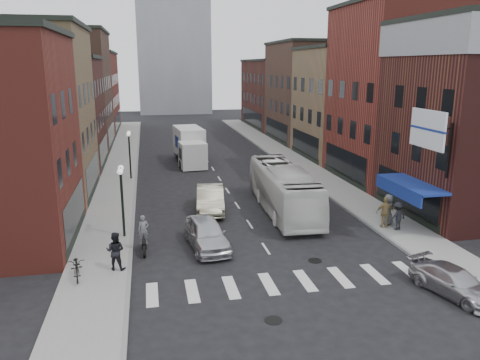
# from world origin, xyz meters

# --- Properties ---
(ground) EXTENTS (160.00, 160.00, 0.00)m
(ground) POSITION_xyz_m (0.00, 0.00, 0.00)
(ground) COLOR black
(ground) RESTS_ON ground
(sidewalk_left) EXTENTS (3.00, 74.00, 0.15)m
(sidewalk_left) POSITION_xyz_m (-8.50, 22.00, 0.07)
(sidewalk_left) COLOR gray
(sidewalk_left) RESTS_ON ground
(sidewalk_right) EXTENTS (3.00, 74.00, 0.15)m
(sidewalk_right) POSITION_xyz_m (8.50, 22.00, 0.07)
(sidewalk_right) COLOR gray
(sidewalk_right) RESTS_ON ground
(curb_left) EXTENTS (0.20, 74.00, 0.16)m
(curb_left) POSITION_xyz_m (-7.00, 22.00, 0.00)
(curb_left) COLOR gray
(curb_left) RESTS_ON ground
(curb_right) EXTENTS (0.20, 74.00, 0.16)m
(curb_right) POSITION_xyz_m (7.00, 22.00, 0.00)
(curb_right) COLOR gray
(curb_right) RESTS_ON ground
(crosswalk_stripes) EXTENTS (12.00, 2.20, 0.01)m
(crosswalk_stripes) POSITION_xyz_m (0.00, -3.00, 0.00)
(crosswalk_stripes) COLOR silver
(crosswalk_stripes) RESTS_ON ground
(bldg_left_mid_a) EXTENTS (10.30, 10.20, 12.30)m
(bldg_left_mid_a) POSITION_xyz_m (-14.99, 14.00, 6.15)
(bldg_left_mid_a) COLOR #8D744D
(bldg_left_mid_a) RESTS_ON ground
(bldg_left_mid_b) EXTENTS (10.30, 10.20, 10.30)m
(bldg_left_mid_b) POSITION_xyz_m (-14.99, 24.00, 5.15)
(bldg_left_mid_b) COLOR #411917
(bldg_left_mid_b) RESTS_ON ground
(bldg_left_far_a) EXTENTS (10.30, 12.20, 13.30)m
(bldg_left_far_a) POSITION_xyz_m (-14.99, 35.00, 6.65)
(bldg_left_far_a) COLOR #503428
(bldg_left_far_a) RESTS_ON ground
(bldg_left_far_b) EXTENTS (10.30, 16.20, 11.30)m
(bldg_left_far_b) POSITION_xyz_m (-14.99, 49.00, 5.65)
(bldg_left_far_b) COLOR maroon
(bldg_left_far_b) RESTS_ON ground
(bldg_right_mid_a) EXTENTS (10.30, 10.20, 14.30)m
(bldg_right_mid_a) POSITION_xyz_m (15.00, 14.00, 7.15)
(bldg_right_mid_a) COLOR maroon
(bldg_right_mid_a) RESTS_ON ground
(bldg_right_mid_b) EXTENTS (10.30, 10.20, 11.30)m
(bldg_right_mid_b) POSITION_xyz_m (14.99, 24.00, 5.65)
(bldg_right_mid_b) COLOR #8D744D
(bldg_right_mid_b) RESTS_ON ground
(bldg_right_far_a) EXTENTS (10.30, 12.20, 12.30)m
(bldg_right_far_a) POSITION_xyz_m (14.99, 35.00, 6.15)
(bldg_right_far_a) COLOR #503428
(bldg_right_far_a) RESTS_ON ground
(bldg_right_far_b) EXTENTS (10.30, 16.20, 10.30)m
(bldg_right_far_b) POSITION_xyz_m (14.99, 49.00, 5.15)
(bldg_right_far_b) COLOR #411917
(bldg_right_far_b) RESTS_ON ground
(awning_blue) EXTENTS (1.80, 5.00, 0.78)m
(awning_blue) POSITION_xyz_m (8.93, 2.50, 2.63)
(awning_blue) COLOR navy
(awning_blue) RESTS_ON ground
(billboard_sign) EXTENTS (1.52, 3.00, 3.70)m
(billboard_sign) POSITION_xyz_m (8.59, 0.50, 6.13)
(billboard_sign) COLOR black
(billboard_sign) RESTS_ON ground
(streetlamp_near) EXTENTS (0.32, 1.22, 4.11)m
(streetlamp_near) POSITION_xyz_m (-7.40, 4.00, 2.91)
(streetlamp_near) COLOR black
(streetlamp_near) RESTS_ON ground
(streetlamp_far) EXTENTS (0.32, 1.22, 4.11)m
(streetlamp_far) POSITION_xyz_m (-7.40, 18.00, 2.91)
(streetlamp_far) COLOR black
(streetlamp_far) RESTS_ON ground
(bike_rack) EXTENTS (0.08, 0.68, 0.80)m
(bike_rack) POSITION_xyz_m (-7.60, 1.30, 0.55)
(bike_rack) COLOR #D8590C
(bike_rack) RESTS_ON sidewalk_left
(box_truck) EXTENTS (2.89, 8.06, 3.43)m
(box_truck) POSITION_xyz_m (-1.83, 23.90, 1.69)
(box_truck) COLOR silver
(box_truck) RESTS_ON ground
(motorcycle_rider) EXTENTS (0.55, 1.98, 2.02)m
(motorcycle_rider) POSITION_xyz_m (-6.30, 1.73, 0.94)
(motorcycle_rider) COLOR black
(motorcycle_rider) RESTS_ON ground
(transit_bus) EXTENTS (3.04, 11.06, 3.05)m
(transit_bus) POSITION_xyz_m (2.74, 7.18, 1.53)
(transit_bus) COLOR silver
(transit_bus) RESTS_ON ground
(sedan_left_near) EXTENTS (2.35, 4.82, 1.58)m
(sedan_left_near) POSITION_xyz_m (-3.05, 1.76, 0.79)
(sedan_left_near) COLOR silver
(sedan_left_near) RESTS_ON ground
(sedan_left_far) EXTENTS (2.34, 5.19, 1.65)m
(sedan_left_far) POSITION_xyz_m (-1.99, 8.14, 0.83)
(sedan_left_far) COLOR #BFBA9A
(sedan_left_far) RESTS_ON ground
(curb_car) EXTENTS (2.66, 4.32, 1.17)m
(curb_car) POSITION_xyz_m (6.50, -5.47, 0.58)
(curb_car) COLOR #BAB9BF
(curb_car) RESTS_ON ground
(parked_bicycle) EXTENTS (0.98, 2.04, 1.03)m
(parked_bicycle) POSITION_xyz_m (-9.26, -0.95, 0.66)
(parked_bicycle) COLOR black
(parked_bicycle) RESTS_ON sidewalk_left
(ped_left_solo) EXTENTS (1.00, 0.75, 1.83)m
(ped_left_solo) POSITION_xyz_m (-7.59, -0.41, 1.06)
(ped_left_solo) COLOR black
(ped_left_solo) RESTS_ON sidewalk_left
(ped_right_a) EXTENTS (1.18, 0.79, 1.67)m
(ped_right_a) POSITION_xyz_m (8.12, 2.00, 0.98)
(ped_right_a) COLOR black
(ped_right_a) RESTS_ON sidewalk_right
(ped_right_b) EXTENTS (1.17, 0.75, 1.85)m
(ped_right_b) POSITION_xyz_m (7.57, 2.48, 1.07)
(ped_right_b) COLOR #967D4C
(ped_right_b) RESTS_ON sidewalk_right
(ped_right_c) EXTENTS (1.08, 0.96, 1.85)m
(ped_right_c) POSITION_xyz_m (8.02, 2.97, 1.07)
(ped_right_c) COLOR #585B5F
(ped_right_c) RESTS_ON sidewalk_right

